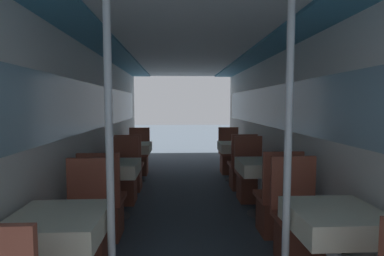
{
  "coord_description": "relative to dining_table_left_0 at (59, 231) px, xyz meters",
  "views": [
    {
      "loc": [
        -0.15,
        -1.16,
        1.45
      ],
      "look_at": [
        0.03,
        2.56,
        1.15
      ],
      "focal_mm": 28.0,
      "sensor_mm": 36.0,
      "label": 1
    }
  ],
  "objects": [
    {
      "name": "chair_right_far_0",
      "position": [
        1.9,
        0.6,
        -0.31
      ],
      "size": [
        0.43,
        0.43,
        0.96
      ],
      "rotation": [
        0.0,
        0.0,
        3.14
      ],
      "color": "brown",
      "rests_on": "ground_plane"
    },
    {
      "name": "support_pole_right_0",
      "position": [
        1.55,
        0.0,
        0.49
      ],
      "size": [
        0.05,
        0.05,
        2.18
      ],
      "color": "silver",
      "rests_on": "ground_plane"
    },
    {
      "name": "ceiling_panel",
      "position": [
        0.95,
        1.99,
        1.62
      ],
      "size": [
        2.66,
        8.41,
        0.07
      ],
      "color": "silver",
      "rests_on": "wall_left"
    },
    {
      "name": "wall_right",
      "position": [
        2.28,
        1.99,
        0.53
      ],
      "size": [
        0.05,
        8.41,
        2.18
      ],
      "color": "silver",
      "rests_on": "ground_plane"
    },
    {
      "name": "dining_table_left_0",
      "position": [
        0.0,
        0.0,
        0.0
      ],
      "size": [
        0.61,
        0.61,
        0.72
      ],
      "color": "#4C4C51",
      "rests_on": "ground_plane"
    },
    {
      "name": "chair_right_near_1",
      "position": [
        1.9,
        1.2,
        -0.31
      ],
      "size": [
        0.43,
        0.43,
        0.96
      ],
      "color": "brown",
      "rests_on": "ground_plane"
    },
    {
      "name": "chair_left_far_2",
      "position": [
        0.0,
        4.2,
        -0.31
      ],
      "size": [
        0.43,
        0.43,
        0.96
      ],
      "rotation": [
        0.0,
        0.0,
        3.14
      ],
      "color": "brown",
      "rests_on": "ground_plane"
    },
    {
      "name": "wall_left",
      "position": [
        -0.38,
        1.99,
        0.53
      ],
      "size": [
        0.05,
        8.41,
        2.18
      ],
      "color": "silver",
      "rests_on": "ground_plane"
    },
    {
      "name": "chair_left_far_0",
      "position": [
        0.0,
        0.6,
        -0.31
      ],
      "size": [
        0.43,
        0.43,
        0.96
      ],
      "rotation": [
        0.0,
        0.0,
        3.14
      ],
      "color": "brown",
      "rests_on": "ground_plane"
    },
    {
      "name": "chair_left_far_1",
      "position": [
        0.0,
        2.4,
        -0.31
      ],
      "size": [
        0.43,
        0.43,
        0.96
      ],
      "rotation": [
        0.0,
        0.0,
        3.14
      ],
      "color": "brown",
      "rests_on": "ground_plane"
    },
    {
      "name": "chair_right_far_1",
      "position": [
        1.9,
        2.4,
        -0.31
      ],
      "size": [
        0.43,
        0.43,
        0.96
      ],
      "rotation": [
        0.0,
        0.0,
        3.14
      ],
      "color": "brown",
      "rests_on": "ground_plane"
    },
    {
      "name": "chair_right_near_2",
      "position": [
        1.9,
        3.01,
        -0.31
      ],
      "size": [
        0.43,
        0.43,
        0.96
      ],
      "color": "brown",
      "rests_on": "ground_plane"
    },
    {
      "name": "dining_table_right_0",
      "position": [
        1.9,
        0.0,
        0.0
      ],
      "size": [
        0.61,
        0.61,
        0.72
      ],
      "color": "#4C4C51",
      "rests_on": "ground_plane"
    },
    {
      "name": "dining_table_left_2",
      "position": [
        0.0,
        3.6,
        0.0
      ],
      "size": [
        0.61,
        0.61,
        0.72
      ],
      "color": "#4C4C51",
      "rests_on": "ground_plane"
    },
    {
      "name": "chair_left_near_1",
      "position": [
        0.0,
        1.2,
        -0.31
      ],
      "size": [
        0.43,
        0.43,
        0.96
      ],
      "color": "brown",
      "rests_on": "ground_plane"
    },
    {
      "name": "dining_table_right_2",
      "position": [
        1.9,
        3.6,
        0.0
      ],
      "size": [
        0.61,
        0.61,
        0.72
      ],
      "color": "#4C4C51",
      "rests_on": "ground_plane"
    },
    {
      "name": "chair_left_near_2",
      "position": [
        0.0,
        3.01,
        -0.31
      ],
      "size": [
        0.43,
        0.43,
        0.96
      ],
      "color": "brown",
      "rests_on": "ground_plane"
    },
    {
      "name": "chair_right_far_2",
      "position": [
        1.9,
        4.2,
        -0.31
      ],
      "size": [
        0.43,
        0.43,
        0.96
      ],
      "rotation": [
        0.0,
        0.0,
        3.14
      ],
      "color": "brown",
      "rests_on": "ground_plane"
    },
    {
      "name": "support_pole_left_0",
      "position": [
        0.35,
        0.0,
        0.49
      ],
      "size": [
        0.05,
        0.05,
        2.18
      ],
      "color": "silver",
      "rests_on": "ground_plane"
    },
    {
      "name": "dining_table_right_1",
      "position": [
        1.9,
        1.8,
        0.0
      ],
      "size": [
        0.61,
        0.61,
        0.72
      ],
      "color": "#4C4C51",
      "rests_on": "ground_plane"
    },
    {
      "name": "dining_table_left_1",
      "position": [
        0.0,
        1.8,
        0.0
      ],
      "size": [
        0.61,
        0.61,
        0.72
      ],
      "color": "#4C4C51",
      "rests_on": "ground_plane"
    }
  ]
}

